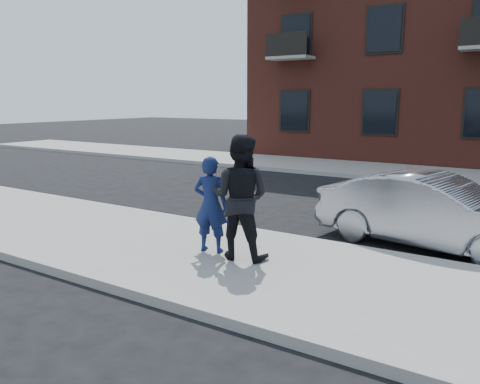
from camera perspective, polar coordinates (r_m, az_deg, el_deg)
The scene contains 8 objects.
ground at distance 7.03m, azimuth 16.29°, elevation -11.78°, with size 100.00×100.00×0.00m, color black.
near_sidewalk at distance 6.78m, azimuth 15.73°, elevation -11.95°, with size 50.00×3.50×0.15m, color gray.
near_curb at distance 8.42m, azimuth 19.24°, elevation -7.56°, with size 50.00×0.10×0.15m, color #999691.
far_sidewalk at distance 17.80m, azimuth 26.30°, elevation 1.56°, with size 50.00×3.50×0.15m, color gray.
far_curb at distance 16.03m, azimuth 25.62°, elevation 0.68°, with size 50.00×0.10×0.15m, color #999691.
silver_sedan at distance 9.21m, azimuth 22.47°, elevation -2.25°, with size 1.45×4.15×1.37m, color #999BA3.
man_hoodie at distance 7.85m, azimuth -3.60°, elevation -1.53°, with size 0.67×0.53×1.63m.
man_peacoat at distance 7.48m, azimuth 0.02°, elevation -0.65°, with size 1.10×0.93×2.01m.
Camera 1 is at (1.65, -6.28, 2.69)m, focal length 35.00 mm.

